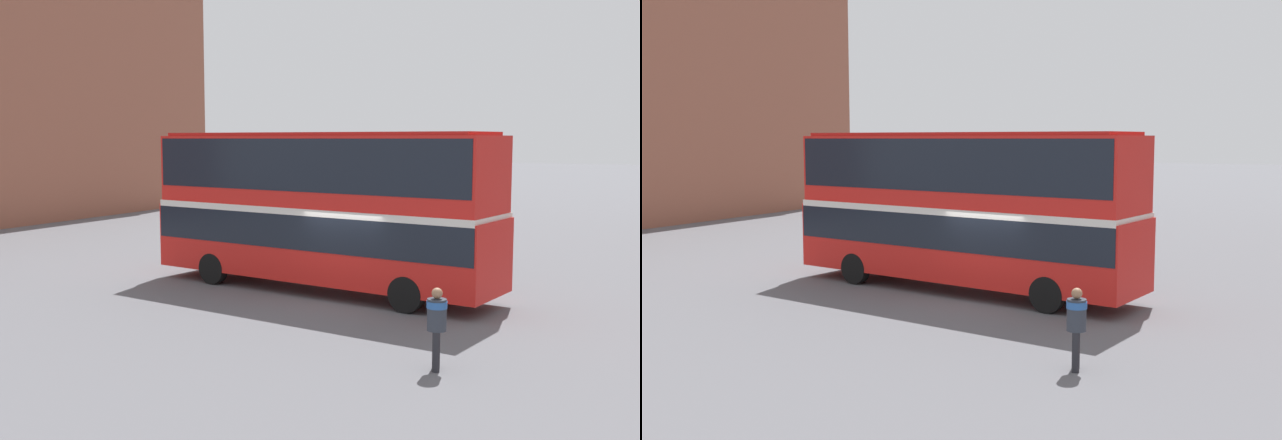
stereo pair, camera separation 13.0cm
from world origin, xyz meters
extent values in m
plane|color=#5B5B60|center=(0.00, 0.00, 0.00)|extent=(240.00, 240.00, 0.00)
cube|color=red|center=(-1.42, 0.91, 1.42)|extent=(11.23, 3.90, 2.01)
cube|color=red|center=(-1.42, 0.91, 3.52)|extent=(11.05, 3.80, 2.18)
cube|color=black|center=(-1.42, 0.91, 1.87)|extent=(11.12, 3.91, 0.99)
cube|color=black|center=(-1.42, 0.91, 3.78)|extent=(10.90, 3.81, 1.49)
cube|color=silver|center=(-1.42, 0.91, 2.46)|extent=(11.12, 3.91, 0.20)
cube|color=#B11A15|center=(-1.42, 0.91, 4.66)|extent=(10.54, 3.57, 0.10)
cylinder|color=black|center=(2.21, 1.56, 0.49)|extent=(1.00, 0.42, 0.97)
cylinder|color=black|center=(1.92, -0.64, 0.49)|extent=(1.00, 0.42, 0.97)
cylinder|color=black|center=(-4.55, 2.44, 0.49)|extent=(1.00, 0.42, 0.97)
cylinder|color=black|center=(-4.84, 0.24, 0.49)|extent=(1.00, 0.42, 0.97)
cylinder|color=#232328|center=(4.23, -5.08, 0.40)|extent=(0.15, 0.15, 0.80)
cylinder|color=#232328|center=(4.16, -4.84, 0.40)|extent=(0.15, 0.15, 0.80)
cylinder|color=#2D333D|center=(4.19, -4.96, 1.11)|extent=(0.48, 0.48, 0.63)
cylinder|color=#28569E|center=(4.19, -4.96, 1.31)|extent=(0.51, 0.51, 0.14)
sphere|color=#936B4C|center=(4.19, -4.96, 1.54)|extent=(0.22, 0.22, 0.22)
cube|color=silver|center=(-7.28, 9.78, 0.65)|extent=(4.76, 2.07, 0.77)
cube|color=black|center=(-7.47, 9.79, 1.33)|extent=(2.50, 1.79, 0.58)
cylinder|color=black|center=(-5.80, 10.58, 0.31)|extent=(0.63, 0.24, 0.63)
cylinder|color=black|center=(-5.86, 8.87, 0.31)|extent=(0.63, 0.24, 0.63)
cylinder|color=black|center=(-8.70, 10.70, 0.31)|extent=(0.63, 0.24, 0.63)
cylinder|color=black|center=(-8.77, 8.99, 0.31)|extent=(0.63, 0.24, 0.63)
camera|label=1|loc=(8.75, -18.71, 4.54)|focal=42.00mm
camera|label=2|loc=(8.86, -18.65, 4.54)|focal=42.00mm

